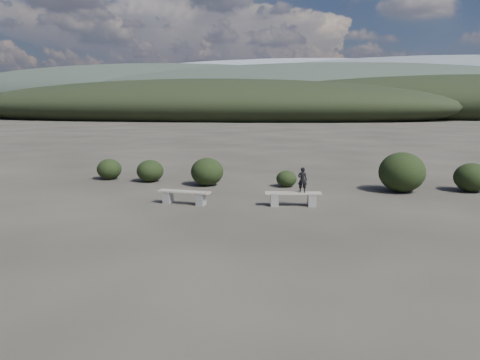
# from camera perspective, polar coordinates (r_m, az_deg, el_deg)

# --- Properties ---
(ground) EXTENTS (1200.00, 1200.00, 0.00)m
(ground) POSITION_cam_1_polar(r_m,az_deg,el_deg) (11.76, -4.75, -7.99)
(ground) COLOR #302C25
(ground) RESTS_ON ground
(bench_left) EXTENTS (1.91, 0.61, 0.47)m
(bench_left) POSITION_cam_1_polar(r_m,az_deg,el_deg) (16.47, -6.82, -1.97)
(bench_left) COLOR gray
(bench_left) RESTS_ON ground
(bench_right) EXTENTS (1.96, 0.69, 0.48)m
(bench_right) POSITION_cam_1_polar(r_m,az_deg,el_deg) (16.15, 6.50, -2.16)
(bench_right) COLOR gray
(bench_right) RESTS_ON ground
(seated_person) EXTENTS (0.32, 0.22, 0.87)m
(seated_person) POSITION_cam_1_polar(r_m,az_deg,el_deg) (16.07, 7.62, 0.01)
(seated_person) COLOR black
(seated_person) RESTS_ON bench_right
(shrub_a) EXTENTS (1.20, 1.20, 0.98)m
(shrub_a) POSITION_cam_1_polar(r_m,az_deg,el_deg) (21.39, -10.90, 1.10)
(shrub_a) COLOR black
(shrub_a) RESTS_ON ground
(shrub_b) EXTENTS (1.39, 1.39, 1.19)m
(shrub_b) POSITION_cam_1_polar(r_m,az_deg,el_deg) (20.07, -4.03, 1.02)
(shrub_b) COLOR black
(shrub_b) RESTS_ON ground
(shrub_c) EXTENTS (0.86, 0.86, 0.69)m
(shrub_c) POSITION_cam_1_polar(r_m,az_deg,el_deg) (19.82, 5.68, 0.15)
(shrub_c) COLOR black
(shrub_c) RESTS_ON ground
(shrub_d) EXTENTS (1.81, 1.81, 1.59)m
(shrub_d) POSITION_cam_1_polar(r_m,az_deg,el_deg) (19.63, 19.13, 0.91)
(shrub_d) COLOR black
(shrub_d) RESTS_ON ground
(shrub_e) EXTENTS (1.38, 1.38, 1.15)m
(shrub_e) POSITION_cam_1_polar(r_m,az_deg,el_deg) (20.79, 26.41, 0.28)
(shrub_e) COLOR black
(shrub_e) RESTS_ON ground
(shrub_f) EXTENTS (1.12, 1.12, 0.95)m
(shrub_f) POSITION_cam_1_polar(r_m,az_deg,el_deg) (22.52, -15.65, 1.29)
(shrub_f) COLOR black
(shrub_f) RESTS_ON ground
(mountain_ridges) EXTENTS (500.00, 400.00, 56.00)m
(mountain_ridges) POSITION_cam_1_polar(r_m,az_deg,el_deg) (350.12, 8.79, 10.45)
(mountain_ridges) COLOR black
(mountain_ridges) RESTS_ON ground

